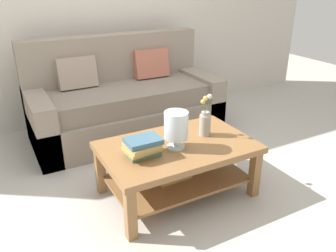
{
  "coord_description": "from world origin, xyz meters",
  "views": [
    {
      "loc": [
        -1.2,
        -2.4,
        1.65
      ],
      "look_at": [
        -0.0,
        -0.18,
        0.55
      ],
      "focal_mm": 36.8,
      "sensor_mm": 36.0,
      "label": 1
    }
  ],
  "objects_px": {
    "couch": "(124,102)",
    "glass_hurricane_vase": "(176,126)",
    "coffee_table": "(177,158)",
    "flower_pitcher": "(205,122)",
    "book_stack_main": "(143,147)"
  },
  "relations": [
    {
      "from": "flower_pitcher",
      "to": "book_stack_main",
      "type": "bearing_deg",
      "value": -171.77
    },
    {
      "from": "coffee_table",
      "to": "flower_pitcher",
      "type": "height_order",
      "value": "flower_pitcher"
    },
    {
      "from": "book_stack_main",
      "to": "flower_pitcher",
      "type": "distance_m",
      "value": 0.6
    },
    {
      "from": "flower_pitcher",
      "to": "glass_hurricane_vase",
      "type": "bearing_deg",
      "value": -164.87
    },
    {
      "from": "coffee_table",
      "to": "flower_pitcher",
      "type": "xyz_separation_m",
      "value": [
        0.29,
        0.05,
        0.24
      ]
    },
    {
      "from": "coffee_table",
      "to": "flower_pitcher",
      "type": "relative_size",
      "value": 3.38
    },
    {
      "from": "glass_hurricane_vase",
      "to": "flower_pitcher",
      "type": "relative_size",
      "value": 0.83
    },
    {
      "from": "glass_hurricane_vase",
      "to": "flower_pitcher",
      "type": "bearing_deg",
      "value": 15.13
    },
    {
      "from": "couch",
      "to": "glass_hurricane_vase",
      "type": "xyz_separation_m",
      "value": [
        -0.12,
        -1.36,
        0.26
      ]
    },
    {
      "from": "couch",
      "to": "book_stack_main",
      "type": "xyz_separation_m",
      "value": [
        -0.39,
        -1.36,
        0.15
      ]
    },
    {
      "from": "flower_pitcher",
      "to": "couch",
      "type": "bearing_deg",
      "value": 99.14
    },
    {
      "from": "couch",
      "to": "glass_hurricane_vase",
      "type": "distance_m",
      "value": 1.39
    },
    {
      "from": "couch",
      "to": "coffee_table",
      "type": "height_order",
      "value": "couch"
    },
    {
      "from": "couch",
      "to": "coffee_table",
      "type": "bearing_deg",
      "value": -93.62
    },
    {
      "from": "couch",
      "to": "glass_hurricane_vase",
      "type": "relative_size",
      "value": 6.95
    }
  ]
}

